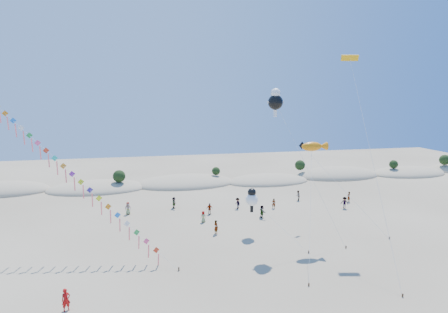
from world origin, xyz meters
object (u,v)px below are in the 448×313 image
(fish_kite, at_px, (314,147))
(parafoil_kite, at_px, (351,63))
(flyer_foreground, at_px, (66,300))
(kite_train, at_px, (64,168))

(fish_kite, xyz_separation_m, parafoil_kite, (4.74, 1.24, 9.44))
(fish_kite, distance_m, flyer_foreground, 29.07)
(parafoil_kite, bearing_deg, kite_train, 178.25)
(kite_train, xyz_separation_m, flyer_foreground, (1.89, -12.16, -8.33))
(kite_train, bearing_deg, flyer_foreground, -81.16)
(fish_kite, bearing_deg, parafoil_kite, 14.69)
(kite_train, bearing_deg, parafoil_kite, -1.75)
(kite_train, xyz_separation_m, parafoil_kite, (32.02, -0.98, 11.19))
(kite_train, distance_m, fish_kite, 27.43)
(flyer_foreground, bearing_deg, parafoil_kite, -5.79)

